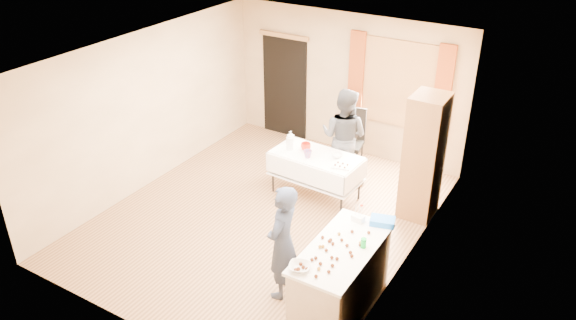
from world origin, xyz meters
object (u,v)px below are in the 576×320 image
Objects in this scene: party_table at (316,171)px; woman at (344,137)px; chair at (349,152)px; girl at (283,243)px; cabinet at (424,157)px; counter at (340,278)px.

woman reaches higher than party_table.
woman reaches higher than chair.
woman reaches higher than girl.
party_table is at bearing 74.66° from woman.
party_table is at bearing -103.59° from chair.
woman is (-1.46, 0.30, -0.14)m from cabinet.
chair is at bearing 89.86° from party_table.
girl is (-0.84, -2.65, -0.21)m from cabinet.
chair is 0.67× the size of woman.
cabinet reaches higher than counter.
counter reaches higher than party_table.
woman is at bearing -88.39° from chair.
cabinet is 1.74m from party_table.
counter is 0.81m from girl.
girl reaches higher than party_table.
woman is at bearing 168.22° from cabinet.
party_table is at bearing -167.53° from cabinet.
cabinet is 1.50m from woman.
party_table is 1.34× the size of chair.
party_table is at bearing 124.85° from counter.
counter is 2.65m from party_table.
cabinet reaches higher than party_table.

